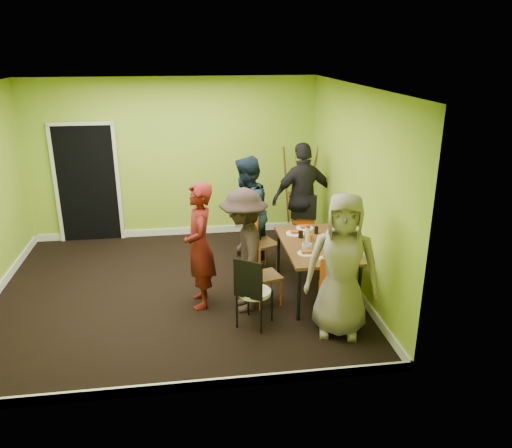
# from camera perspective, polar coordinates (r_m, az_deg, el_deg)

# --- Properties ---
(ground) EXTENTS (5.00, 5.00, 0.00)m
(ground) POSITION_cam_1_polar(r_m,az_deg,el_deg) (7.25, -8.96, -7.47)
(ground) COLOR black
(ground) RESTS_ON ground
(room_walls) EXTENTS (5.04, 4.54, 2.82)m
(room_walls) POSITION_cam_1_polar(r_m,az_deg,el_deg) (6.89, -9.59, -0.00)
(room_walls) COLOR #97C031
(room_walls) RESTS_ON ground
(dining_table) EXTENTS (0.90, 1.50, 0.75)m
(dining_table) POSITION_cam_1_polar(r_m,az_deg,el_deg) (6.85, 6.90, -2.63)
(dining_table) COLOR black
(dining_table) RESTS_ON ground
(chair_left_far) EXTENTS (0.52, 0.52, 0.98)m
(chair_left_far) POSITION_cam_1_polar(r_m,az_deg,el_deg) (7.48, 0.15, -1.68)
(chair_left_far) COLOR orange
(chair_left_far) RESTS_ON ground
(chair_left_near) EXTENTS (0.44, 0.44, 0.87)m
(chair_left_near) POSITION_cam_1_polar(r_m,az_deg,el_deg) (6.59, 0.56, -5.41)
(chair_left_near) COLOR orange
(chair_left_near) RESTS_ON ground
(chair_back_end) EXTENTS (0.52, 0.57, 0.99)m
(chair_back_end) POSITION_cam_1_polar(r_m,az_deg,el_deg) (8.16, 5.47, 1.20)
(chair_back_end) COLOR orange
(chair_back_end) RESTS_ON ground
(chair_front_end) EXTENTS (0.45, 0.45, 0.89)m
(chair_front_end) POSITION_cam_1_polar(r_m,az_deg,el_deg) (6.27, 8.83, -6.90)
(chair_front_end) COLOR orange
(chair_front_end) RESTS_ON ground
(chair_bentwood) EXTENTS (0.50, 0.50, 0.93)m
(chair_bentwood) POSITION_cam_1_polar(r_m,az_deg,el_deg) (6.06, -0.43, -7.45)
(chair_bentwood) COLOR black
(chair_bentwood) RESTS_ON ground
(easel) EXTENTS (0.66, 0.62, 1.64)m
(easel) POSITION_cam_1_polar(r_m,az_deg,el_deg) (9.05, 4.90, 3.85)
(easel) COLOR brown
(easel) RESTS_ON ground
(plate_near_left) EXTENTS (0.26, 0.26, 0.01)m
(plate_near_left) POSITION_cam_1_polar(r_m,az_deg,el_deg) (7.13, 4.50, -1.09)
(plate_near_left) COLOR white
(plate_near_left) RESTS_ON dining_table
(plate_near_right) EXTENTS (0.23, 0.23, 0.01)m
(plate_near_right) POSITION_cam_1_polar(r_m,az_deg,el_deg) (6.48, 5.77, -3.35)
(plate_near_right) COLOR white
(plate_near_right) RESTS_ON dining_table
(plate_far_back) EXTENTS (0.25, 0.25, 0.01)m
(plate_far_back) POSITION_cam_1_polar(r_m,az_deg,el_deg) (7.35, 5.59, -0.47)
(plate_far_back) COLOR white
(plate_far_back) RESTS_ON dining_table
(plate_far_front) EXTENTS (0.23, 0.23, 0.01)m
(plate_far_front) POSITION_cam_1_polar(r_m,az_deg,el_deg) (6.34, 8.27, -4.00)
(plate_far_front) COLOR white
(plate_far_front) RESTS_ON dining_table
(plate_wall_back) EXTENTS (0.26, 0.26, 0.01)m
(plate_wall_back) POSITION_cam_1_polar(r_m,az_deg,el_deg) (7.08, 8.95, -1.42)
(plate_wall_back) COLOR white
(plate_wall_back) RESTS_ON dining_table
(plate_wall_front) EXTENTS (0.26, 0.26, 0.01)m
(plate_wall_front) POSITION_cam_1_polar(r_m,az_deg,el_deg) (6.70, 9.41, -2.71)
(plate_wall_front) COLOR white
(plate_wall_front) RESTS_ON dining_table
(thermos) EXTENTS (0.06, 0.06, 0.21)m
(thermos) POSITION_cam_1_polar(r_m,az_deg,el_deg) (6.83, 5.93, -1.20)
(thermos) COLOR white
(thermos) RESTS_ON dining_table
(blue_bottle) EXTENTS (0.07, 0.07, 0.19)m
(blue_bottle) POSITION_cam_1_polar(r_m,az_deg,el_deg) (6.57, 9.58, -2.36)
(blue_bottle) COLOR #1A37C4
(blue_bottle) RESTS_ON dining_table
(orange_bottle) EXTENTS (0.04, 0.04, 0.07)m
(orange_bottle) POSITION_cam_1_polar(r_m,az_deg,el_deg) (6.93, 6.34, -1.53)
(orange_bottle) COLOR orange
(orange_bottle) RESTS_ON dining_table
(glass_mid) EXTENTS (0.07, 0.07, 0.10)m
(glass_mid) POSITION_cam_1_polar(r_m,az_deg,el_deg) (6.98, 5.13, -1.19)
(glass_mid) COLOR black
(glass_mid) RESTS_ON dining_table
(glass_back) EXTENTS (0.06, 0.06, 0.11)m
(glass_back) POSITION_cam_1_polar(r_m,az_deg,el_deg) (7.15, 6.91, -0.70)
(glass_back) COLOR black
(glass_back) RESTS_ON dining_table
(glass_front) EXTENTS (0.06, 0.06, 0.09)m
(glass_front) POSITION_cam_1_polar(r_m,az_deg,el_deg) (6.40, 8.28, -3.40)
(glass_front) COLOR black
(glass_front) RESTS_ON dining_table
(cup_a) EXTENTS (0.13, 0.13, 0.11)m
(cup_a) POSITION_cam_1_polar(r_m,az_deg,el_deg) (6.55, 5.84, -2.63)
(cup_a) COLOR white
(cup_a) RESTS_ON dining_table
(cup_b) EXTENTS (0.10, 0.10, 0.09)m
(cup_b) POSITION_cam_1_polar(r_m,az_deg,el_deg) (6.90, 7.81, -1.57)
(cup_b) COLOR white
(cup_b) RESTS_ON dining_table
(person_standing) EXTENTS (0.42, 0.62, 1.68)m
(person_standing) POSITION_cam_1_polar(r_m,az_deg,el_deg) (6.49, -6.47, -2.51)
(person_standing) COLOR #611310
(person_standing) RESTS_ON ground
(person_left_far) EXTENTS (0.95, 1.04, 1.74)m
(person_left_far) POSITION_cam_1_polar(r_m,az_deg,el_deg) (7.60, -1.10, 1.24)
(person_left_far) COLOR #132131
(person_left_far) RESTS_ON ground
(person_left_near) EXTENTS (0.67, 1.09, 1.63)m
(person_left_near) POSITION_cam_1_polar(r_m,az_deg,el_deg) (6.37, -1.39, -3.08)
(person_left_near) COLOR #2E201E
(person_left_near) RESTS_ON ground
(person_back_end) EXTENTS (1.15, 0.67, 1.83)m
(person_back_end) POSITION_cam_1_polar(r_m,az_deg,el_deg) (8.24, 5.39, 2.98)
(person_back_end) COLOR black
(person_back_end) RESTS_ON ground
(person_front_end) EXTENTS (0.98, 0.78, 1.75)m
(person_front_end) POSITION_cam_1_polar(r_m,az_deg,el_deg) (5.89, 9.80, -4.73)
(person_front_end) COLOR gray
(person_front_end) RESTS_ON ground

